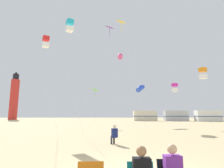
{
  "coord_description": "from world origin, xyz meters",
  "views": [
    {
      "loc": [
        -0.9,
        -5.77,
        1.75
      ],
      "look_at": [
        -0.61,
        9.6,
        4.28
      ],
      "focal_mm": 29.8,
      "sensor_mm": 36.0,
      "label": 1
    }
  ],
  "objects_px": {
    "kite_tube_blue": "(140,88)",
    "kite_diamond_gold": "(122,26)",
    "lighthouse_distant": "(14,97)",
    "rv_van_cream": "(145,116)",
    "rv_van_white": "(208,116)",
    "kite_box_magenta": "(175,88)",
    "kite_flyer_standing": "(114,134)",
    "rv_van_silver": "(176,116)",
    "kite_diamond_violet": "(110,32)",
    "kite_box_orange": "(203,73)",
    "kite_tube_rainbow": "(120,57)",
    "kite_box_scarlet": "(46,42)",
    "kite_diamond_lime": "(95,91)",
    "kite_box_cyan": "(70,26)"
  },
  "relations": [
    {
      "from": "kite_tube_blue",
      "to": "kite_diamond_violet",
      "type": "bearing_deg",
      "value": -121.48
    },
    {
      "from": "kite_diamond_gold",
      "to": "rv_van_white",
      "type": "xyz_separation_m",
      "value": [
        24.18,
        28.6,
        -10.1
      ]
    },
    {
      "from": "kite_box_orange",
      "to": "rv_van_cream",
      "type": "relative_size",
      "value": 1.01
    },
    {
      "from": "kite_tube_rainbow",
      "to": "kite_box_magenta",
      "type": "bearing_deg",
      "value": -17.16
    },
    {
      "from": "lighthouse_distant",
      "to": "rv_van_silver",
      "type": "distance_m",
      "value": 53.92
    },
    {
      "from": "kite_diamond_lime",
      "to": "lighthouse_distant",
      "type": "xyz_separation_m",
      "value": [
        -31.13,
        38.99,
        2.75
      ]
    },
    {
      "from": "kite_tube_blue",
      "to": "kite_box_orange",
      "type": "bearing_deg",
      "value": -66.76
    },
    {
      "from": "kite_box_orange",
      "to": "kite_box_scarlet",
      "type": "distance_m",
      "value": 16.41
    },
    {
      "from": "kite_diamond_gold",
      "to": "lighthouse_distant",
      "type": "distance_m",
      "value": 57.82
    },
    {
      "from": "rv_van_cream",
      "to": "rv_van_white",
      "type": "distance_m",
      "value": 16.13
    },
    {
      "from": "kite_box_scarlet",
      "to": "rv_van_cream",
      "type": "distance_m",
      "value": 39.12
    },
    {
      "from": "kite_tube_blue",
      "to": "kite_diamond_gold",
      "type": "bearing_deg",
      "value": -110.11
    },
    {
      "from": "kite_box_cyan",
      "to": "kite_box_magenta",
      "type": "xyz_separation_m",
      "value": [
        12.63,
        8.43,
        -4.58
      ]
    },
    {
      "from": "kite_flyer_standing",
      "to": "kite_tube_blue",
      "type": "height_order",
      "value": "kite_tube_blue"
    },
    {
      "from": "kite_tube_blue",
      "to": "rv_van_silver",
      "type": "bearing_deg",
      "value": 58.77
    },
    {
      "from": "rv_van_silver",
      "to": "kite_diamond_violet",
      "type": "bearing_deg",
      "value": -123.49
    },
    {
      "from": "kite_tube_blue",
      "to": "kite_box_magenta",
      "type": "bearing_deg",
      "value": -49.06
    },
    {
      "from": "kite_diamond_lime",
      "to": "rv_van_cream",
      "type": "bearing_deg",
      "value": 64.89
    },
    {
      "from": "kite_diamond_lime",
      "to": "kite_box_scarlet",
      "type": "bearing_deg",
      "value": -117.41
    },
    {
      "from": "kite_diamond_lime",
      "to": "rv_van_silver",
      "type": "bearing_deg",
      "value": 50.39
    },
    {
      "from": "kite_diamond_lime",
      "to": "kite_box_orange",
      "type": "height_order",
      "value": "kite_box_orange"
    },
    {
      "from": "kite_diamond_lime",
      "to": "kite_tube_blue",
      "type": "relative_size",
      "value": 0.83
    },
    {
      "from": "kite_tube_blue",
      "to": "kite_box_cyan",
      "type": "bearing_deg",
      "value": -124.08
    },
    {
      "from": "kite_box_scarlet",
      "to": "lighthouse_distant",
      "type": "height_order",
      "value": "lighthouse_distant"
    },
    {
      "from": "kite_tube_rainbow",
      "to": "kite_box_scarlet",
      "type": "xyz_separation_m",
      "value": [
        -8.15,
        -8.92,
        -1.34
      ]
    },
    {
      "from": "kite_box_scarlet",
      "to": "kite_tube_blue",
      "type": "bearing_deg",
      "value": 44.17
    },
    {
      "from": "rv_van_cream",
      "to": "rv_van_silver",
      "type": "height_order",
      "value": "same"
    },
    {
      "from": "kite_box_magenta",
      "to": "lighthouse_distant",
      "type": "height_order",
      "value": "lighthouse_distant"
    },
    {
      "from": "lighthouse_distant",
      "to": "rv_van_cream",
      "type": "bearing_deg",
      "value": -16.64
    },
    {
      "from": "kite_diamond_violet",
      "to": "kite_diamond_gold",
      "type": "relative_size",
      "value": 1.01
    },
    {
      "from": "kite_box_scarlet",
      "to": "kite_flyer_standing",
      "type": "bearing_deg",
      "value": -44.89
    },
    {
      "from": "kite_box_orange",
      "to": "kite_box_scarlet",
      "type": "xyz_separation_m",
      "value": [
        -16.11,
        -0.42,
        3.1
      ]
    },
    {
      "from": "rv_van_cream",
      "to": "lighthouse_distant",
      "type": "bearing_deg",
      "value": 162.46
    },
    {
      "from": "lighthouse_distant",
      "to": "rv_van_silver",
      "type": "relative_size",
      "value": 2.57
    },
    {
      "from": "kite_box_cyan",
      "to": "kite_box_orange",
      "type": "distance_m",
      "value": 14.11
    },
    {
      "from": "kite_tube_rainbow",
      "to": "rv_van_cream",
      "type": "height_order",
      "value": "kite_tube_rainbow"
    },
    {
      "from": "kite_diamond_gold",
      "to": "rv_van_white",
      "type": "bearing_deg",
      "value": 49.78
    },
    {
      "from": "kite_flyer_standing",
      "to": "kite_tube_blue",
      "type": "xyz_separation_m",
      "value": [
        4.75,
        17.89,
        5.28
      ]
    },
    {
      "from": "rv_van_cream",
      "to": "kite_diamond_lime",
      "type": "bearing_deg",
      "value": -116.01
    },
    {
      "from": "kite_flyer_standing",
      "to": "lighthouse_distant",
      "type": "bearing_deg",
      "value": -75.48
    },
    {
      "from": "kite_tube_rainbow",
      "to": "kite_tube_blue",
      "type": "distance_m",
      "value": 6.04
    },
    {
      "from": "kite_box_scarlet",
      "to": "kite_box_magenta",
      "type": "xyz_separation_m",
      "value": [
        15.39,
        6.69,
        -3.69
      ]
    },
    {
      "from": "rv_van_silver",
      "to": "kite_box_scarlet",
      "type": "bearing_deg",
      "value": -129.0
    },
    {
      "from": "kite_box_orange",
      "to": "kite_diamond_gold",
      "type": "xyz_separation_m",
      "value": [
        -8.21,
        0.93,
        5.55
      ]
    },
    {
      "from": "kite_flyer_standing",
      "to": "kite_box_magenta",
      "type": "relative_size",
      "value": 0.2
    },
    {
      "from": "kite_box_magenta",
      "to": "rv_van_silver",
      "type": "height_order",
      "value": "kite_box_magenta"
    },
    {
      "from": "lighthouse_distant",
      "to": "rv_van_silver",
      "type": "height_order",
      "value": "lighthouse_distant"
    },
    {
      "from": "kite_box_scarlet",
      "to": "kite_box_cyan",
      "type": "bearing_deg",
      "value": -32.25
    },
    {
      "from": "kite_flyer_standing",
      "to": "kite_diamond_lime",
      "type": "relative_size",
      "value": 0.21
    },
    {
      "from": "kite_box_cyan",
      "to": "kite_diamond_lime",
      "type": "distance_m",
      "value": 11.49
    }
  ]
}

